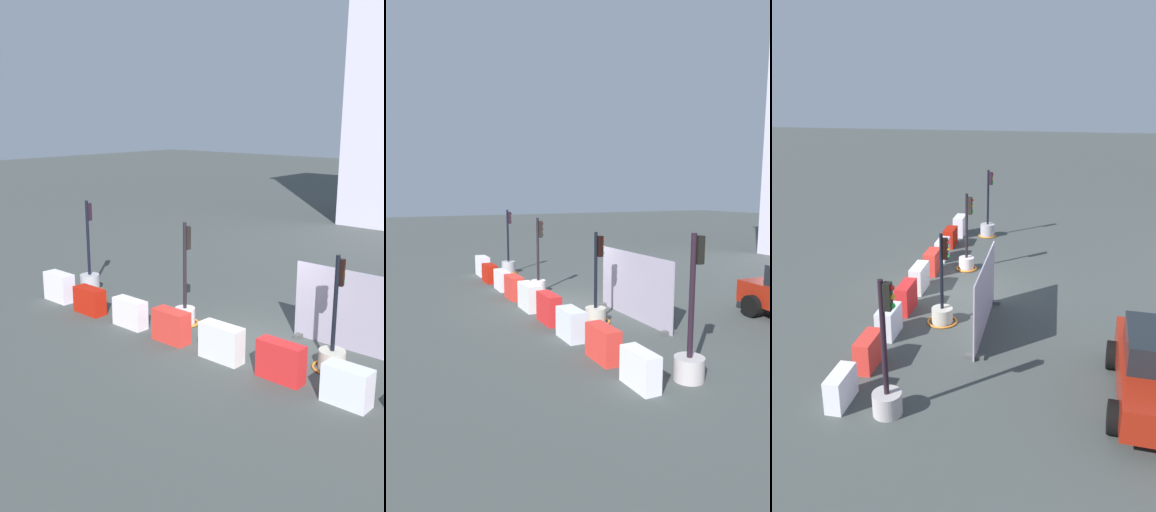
# 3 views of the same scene
# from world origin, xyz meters

# --- Properties ---
(ground_plane) EXTENTS (120.00, 120.00, 0.00)m
(ground_plane) POSITION_xyz_m (0.00, 0.00, 0.00)
(ground_plane) COLOR #414644
(traffic_light_0) EXTENTS (0.83, 0.83, 3.04)m
(traffic_light_0) POSITION_xyz_m (-6.66, 0.09, 0.46)
(traffic_light_0) COLOR #A9A9AF
(traffic_light_0) RESTS_ON ground_plane
(traffic_light_1) EXTENTS (0.80, 0.80, 2.90)m
(traffic_light_1) POSITION_xyz_m (-2.22, -0.08, 0.49)
(traffic_light_1) COLOR silver
(traffic_light_1) RESTS_ON ground_plane
(traffic_light_2) EXTENTS (0.89, 0.89, 2.72)m
(traffic_light_2) POSITION_xyz_m (2.28, 0.02, 0.44)
(traffic_light_2) COLOR #BBB5A6
(traffic_light_2) RESTS_ON ground_plane
(construction_barrier_0) EXTENTS (1.06, 0.46, 0.90)m
(construction_barrier_0) POSITION_xyz_m (-6.58, -1.19, 0.45)
(construction_barrier_0) COLOR white
(construction_barrier_0) RESTS_ON ground_plane
(construction_barrier_1) EXTENTS (1.03, 0.45, 0.78)m
(construction_barrier_1) POSITION_xyz_m (-4.93, -1.30, 0.39)
(construction_barrier_1) COLOR red
(construction_barrier_1) RESTS_ON ground_plane
(construction_barrier_2) EXTENTS (1.05, 0.41, 0.79)m
(construction_barrier_2) POSITION_xyz_m (-3.22, -1.25, 0.40)
(construction_barrier_2) COLOR white
(construction_barrier_2) RESTS_ON ground_plane
(construction_barrier_3) EXTENTS (1.02, 0.46, 0.85)m
(construction_barrier_3) POSITION_xyz_m (-1.64, -1.26, 0.42)
(construction_barrier_3) COLOR red
(construction_barrier_3) RESTS_ON ground_plane
(construction_barrier_4) EXTENTS (1.13, 0.42, 0.89)m
(construction_barrier_4) POSITION_xyz_m (0.05, -1.30, 0.44)
(construction_barrier_4) COLOR silver
(construction_barrier_4) RESTS_ON ground_plane
(construction_barrier_5) EXTENTS (1.10, 0.40, 0.89)m
(construction_barrier_5) POSITION_xyz_m (1.70, -1.26, 0.44)
(construction_barrier_5) COLOR red
(construction_barrier_5) RESTS_ON ground_plane
(construction_barrier_6) EXTENTS (0.98, 0.48, 0.82)m
(construction_barrier_6) POSITION_xyz_m (3.30, -1.28, 0.41)
(construction_barrier_6) COLOR silver
(construction_barrier_6) RESTS_ON ground_plane
(site_fence_panel) EXTENTS (3.79, 0.50, 2.04)m
(site_fence_panel) POSITION_xyz_m (2.41, 1.28, 0.97)
(site_fence_panel) COLOR #A097AD
(site_fence_panel) RESTS_ON ground_plane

